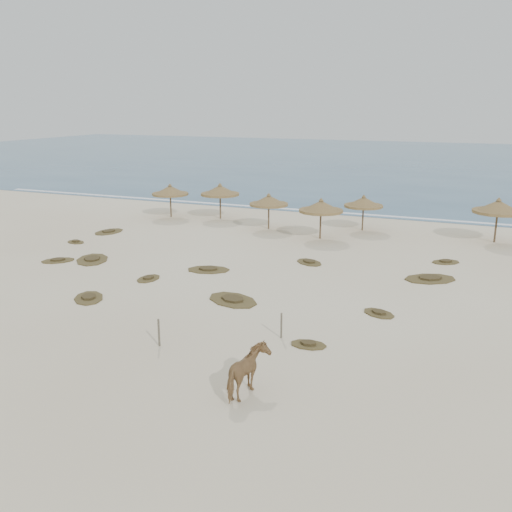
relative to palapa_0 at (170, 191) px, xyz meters
The scene contains 25 objects.
ground 21.98m from the palapa_0, 59.71° to the right, with size 160.00×160.00×0.00m, color beige.
ocean 57.23m from the palapa_0, 78.88° to the left, with size 200.00×100.00×0.01m, color navy.
foam_line 13.30m from the palapa_0, 32.82° to the left, with size 70.00×0.60×0.01m, color white.
palapa_0 is the anchor object (origin of this frame).
palapa_1 4.25m from the palapa_0, 12.41° to the left, with size 4.10×4.10×2.96m.
palapa_2 9.34m from the palapa_0, ahead, with size 3.15×3.15×2.74m.
palapa_3 14.05m from the palapa_0, 11.71° to the right, with size 3.24×3.24×2.89m.
palapa_4 15.95m from the palapa_0, ahead, with size 3.27×3.27×2.69m.
palapa_5 25.11m from the palapa_0, ahead, with size 4.20×4.20×3.11m.
horse 30.97m from the palapa_0, 54.76° to the right, with size 0.88×1.93×1.63m, color #9C7A47.
fence_post_near 26.52m from the palapa_0, 60.31° to the right, with size 0.08×0.08×1.12m, color #605948.
fence_post_far 26.79m from the palapa_0, 49.81° to the right, with size 0.08×0.08×1.07m, color #605948.
scrub_0 14.82m from the palapa_0, 86.79° to the right, with size 2.28×2.24×0.16m.
scrub_1 14.08m from the palapa_0, 79.26° to the right, with size 3.07×3.41×0.16m.
scrub_2 17.67m from the palapa_0, 63.31° to the right, with size 1.06×1.61×0.16m.
scrub_3 16.52m from the palapa_0, 51.96° to the right, with size 2.80×2.22×0.16m.
scrub_4 26.14m from the palapa_0, 38.46° to the right, with size 1.88×1.69×0.16m.
scrub_5 24.19m from the palapa_0, 24.24° to the right, with size 3.41×3.11×0.16m.
scrub_6 7.31m from the palapa_0, 99.97° to the right, with size 1.88×2.64×0.16m.
scrub_7 17.70m from the palapa_0, 31.68° to the right, with size 2.22×2.10×0.16m.
scrub_8 10.70m from the palapa_0, 97.35° to the right, with size 1.62×1.30×0.16m.
scrub_9 21.91m from the palapa_0, 51.59° to the right, with size 3.33×2.84×0.16m.
scrub_10 23.36m from the palapa_0, 15.06° to the right, with size 2.04×1.89×0.16m.
scrub_11 20.80m from the palapa_0, 70.41° to the right, with size 2.39×2.54×0.16m.
scrub_12 27.86m from the palapa_0, 48.25° to the right, with size 1.51×1.04×0.16m.
Camera 1 is at (13.47, -21.76, 9.21)m, focal length 40.00 mm.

